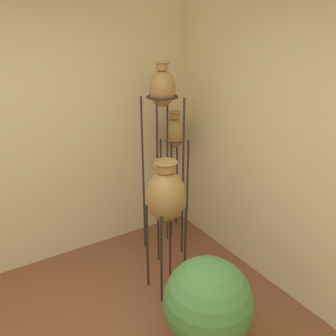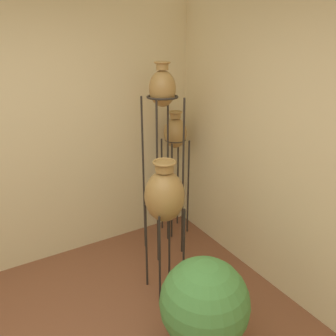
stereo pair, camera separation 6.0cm
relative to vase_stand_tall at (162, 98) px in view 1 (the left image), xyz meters
The scene contains 4 objects.
vase_stand_tall is the anchor object (origin of this frame).
vase_stand_medium 0.64m from the vase_stand_tall, 40.58° to the left, with size 0.25×0.25×1.47m.
vase_stand_short 0.95m from the vase_stand_tall, 119.00° to the right, with size 0.34×0.34×1.26m.
potted_plant 1.82m from the vase_stand_tall, 107.90° to the right, with size 0.63×0.63×0.78m.
Camera 1 is at (-0.14, -1.10, 2.15)m, focal length 35.00 mm.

